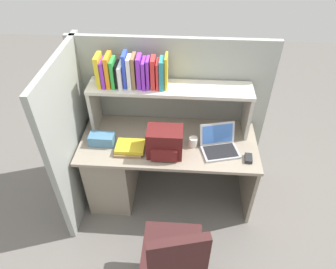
{
  "coord_description": "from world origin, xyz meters",
  "views": [
    {
      "loc": [
        0.14,
        -2.09,
        2.58
      ],
      "look_at": [
        0.0,
        -0.05,
        0.85
      ],
      "focal_mm": 32.91,
      "sensor_mm": 36.0,
      "label": 1
    }
  ],
  "objects_px": {
    "tissue_box": "(102,139)",
    "office_chair": "(173,262)",
    "computer_mouse": "(248,158)",
    "backpack": "(165,143)",
    "laptop": "(219,145)",
    "paper_cup": "(193,142)"
  },
  "relations": [
    {
      "from": "tissue_box",
      "to": "office_chair",
      "type": "bearing_deg",
      "value": -51.23
    },
    {
      "from": "laptop",
      "to": "computer_mouse",
      "type": "distance_m",
      "value": 0.27
    },
    {
      "from": "backpack",
      "to": "office_chair",
      "type": "height_order",
      "value": "backpack"
    },
    {
      "from": "office_chair",
      "to": "tissue_box",
      "type": "bearing_deg",
      "value": -65.85
    },
    {
      "from": "backpack",
      "to": "paper_cup",
      "type": "bearing_deg",
      "value": 25.87
    },
    {
      "from": "backpack",
      "to": "computer_mouse",
      "type": "bearing_deg",
      "value": -2.39
    },
    {
      "from": "computer_mouse",
      "to": "tissue_box",
      "type": "distance_m",
      "value": 1.29
    },
    {
      "from": "tissue_box",
      "to": "paper_cup",
      "type": "bearing_deg",
      "value": 3.07
    },
    {
      "from": "laptop",
      "to": "backpack",
      "type": "distance_m",
      "value": 0.48
    },
    {
      "from": "computer_mouse",
      "to": "tissue_box",
      "type": "height_order",
      "value": "tissue_box"
    },
    {
      "from": "laptop",
      "to": "tissue_box",
      "type": "relative_size",
      "value": 1.65
    },
    {
      "from": "computer_mouse",
      "to": "backpack",
      "type": "bearing_deg",
      "value": -177.29
    },
    {
      "from": "backpack",
      "to": "paper_cup",
      "type": "relative_size",
      "value": 3.49
    },
    {
      "from": "tissue_box",
      "to": "office_chair",
      "type": "xyz_separation_m",
      "value": [
        0.69,
        -0.9,
        -0.39
      ]
    },
    {
      "from": "backpack",
      "to": "office_chair",
      "type": "xyz_separation_m",
      "value": [
        0.12,
        -0.81,
        -0.46
      ]
    },
    {
      "from": "paper_cup",
      "to": "office_chair",
      "type": "bearing_deg",
      "value": -97.51
    },
    {
      "from": "tissue_box",
      "to": "office_chair",
      "type": "height_order",
      "value": "office_chair"
    },
    {
      "from": "paper_cup",
      "to": "laptop",
      "type": "bearing_deg",
      "value": -8.28
    },
    {
      "from": "computer_mouse",
      "to": "office_chair",
      "type": "bearing_deg",
      "value": -122.24
    },
    {
      "from": "office_chair",
      "to": "computer_mouse",
      "type": "bearing_deg",
      "value": -140.86
    },
    {
      "from": "backpack",
      "to": "paper_cup",
      "type": "xyz_separation_m",
      "value": [
        0.24,
        0.12,
        -0.08
      ]
    },
    {
      "from": "laptop",
      "to": "computer_mouse",
      "type": "xyz_separation_m",
      "value": [
        0.24,
        -0.11,
        -0.03
      ]
    }
  ]
}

